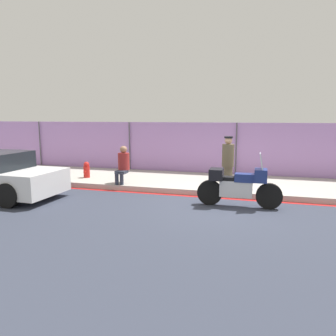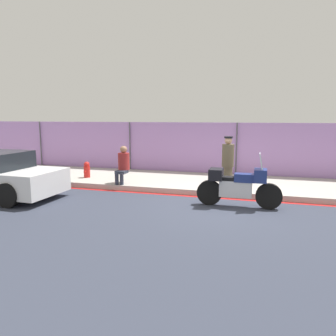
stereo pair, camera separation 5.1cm
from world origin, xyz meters
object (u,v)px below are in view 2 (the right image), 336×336
(officer_standing, at_px, (228,162))
(fire_hydrant, at_px, (87,170))
(person_seated_on_curb, at_px, (123,163))
(motorcycle, at_px, (238,185))

(officer_standing, bearing_deg, fire_hydrant, 174.65)
(person_seated_on_curb, bearing_deg, fire_hydrant, 162.26)
(motorcycle, bearing_deg, fire_hydrant, 161.23)
(officer_standing, xyz_separation_m, fire_hydrant, (-5.20, 0.49, -0.55))
(person_seated_on_curb, bearing_deg, motorcycle, -18.77)
(officer_standing, relative_size, person_seated_on_curb, 1.30)
(person_seated_on_curb, distance_m, fire_hydrant, 1.84)
(motorcycle, distance_m, fire_hydrant, 5.93)
(person_seated_on_curb, relative_size, fire_hydrant, 2.14)
(motorcycle, height_order, fire_hydrant, motorcycle)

